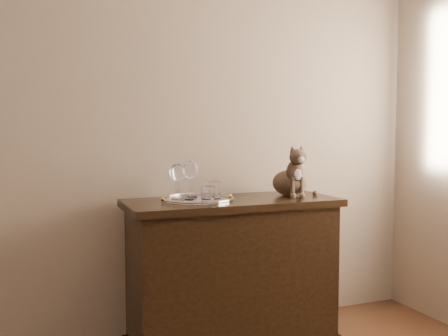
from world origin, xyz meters
The scene contains 10 objects.
wall_back centered at (0.00, 2.25, 1.35)m, with size 4.00×0.10×2.70m, color tan.
sideboard centered at (0.60, 1.94, 0.42)m, with size 1.20×0.50×0.85m, color black, non-canonical shape.
tray centered at (0.40, 1.96, 0.85)m, with size 0.40×0.40×0.01m, color silver.
wine_glass_a centered at (0.29, 2.01, 0.95)m, with size 0.07×0.07×0.19m, color silver, non-canonical shape.
wine_glass_b centered at (0.40, 2.06, 0.96)m, with size 0.07×0.07×0.19m, color silver, non-canonical shape.
wine_glass_c centered at (0.28, 1.91, 0.96)m, with size 0.08×0.08×0.20m, color silver, non-canonical shape.
wine_glass_d centered at (0.36, 1.97, 0.96)m, with size 0.08×0.08×0.21m, color white, non-canonical shape.
tumbler_b centered at (0.42, 1.85, 0.90)m, with size 0.07×0.07×0.08m, color white.
tumbler_c centered at (0.49, 1.94, 0.91)m, with size 0.09×0.09×0.10m, color white.
cat centered at (0.98, 1.97, 1.00)m, with size 0.30×0.28×0.30m, color brown, non-canonical shape.
Camera 1 is at (-0.46, -0.63, 1.23)m, focal length 40.00 mm.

